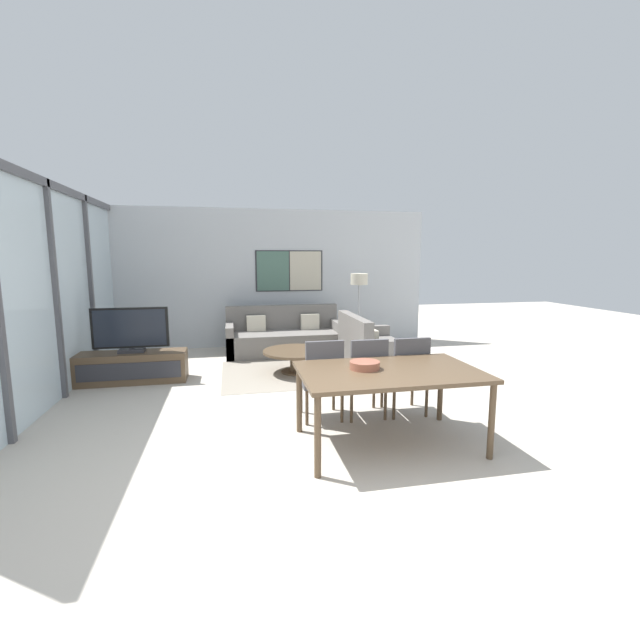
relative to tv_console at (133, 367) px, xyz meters
The scene contains 15 objects.
ground_plane 4.04m from the tv_console, 57.76° to the right, with size 24.00×24.00×0.00m, color beige.
wall_back 3.37m from the tv_console, 46.61° to the left, with size 6.85×0.09×2.80m.
window_wall_left 1.62m from the tv_console, 144.05° to the right, with size 0.07×5.70×2.80m.
area_rug 2.45m from the tv_console, ahead, with size 2.33×1.87×0.01m.
tv_console is the anchor object (origin of this frame).
television 0.55m from the tv_console, 90.00° to the left, with size 1.07×0.20×0.67m.
sofa_main 2.87m from the tv_console, 31.62° to the left, with size 2.20×0.94×0.89m.
sofa_side 3.72m from the tv_console, ahead, with size 0.94×1.52×0.89m.
coffee_table 2.44m from the tv_console, ahead, with size 1.05×1.05×0.37m.
dining_table 4.08m from the tv_console, 43.56° to the right, with size 1.74×1.10×0.76m.
dining_chair_left 3.19m from the tv_console, 39.88° to the right, with size 0.46×0.46×0.94m.
dining_chair_centre 3.60m from the tv_console, 35.16° to the right, with size 0.46×0.46×0.94m.
dining_chair_right 4.03m from the tv_console, 31.13° to the right, with size 0.46×0.46×0.94m.
fruit_bowl 3.88m from the tv_console, 44.94° to the right, with size 0.30×0.30×0.08m.
floor_lamp 4.39m from the tv_console, 21.53° to the left, with size 0.34×0.34×1.51m.
Camera 1 is at (-0.70, -3.19, 1.85)m, focal length 24.00 mm.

